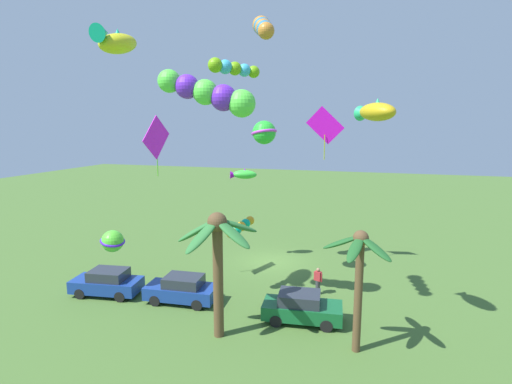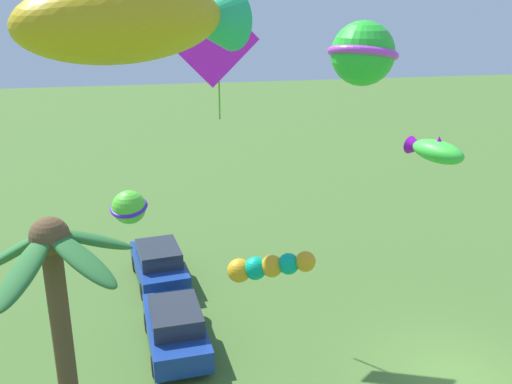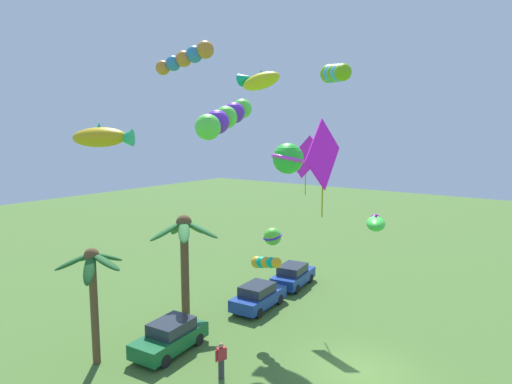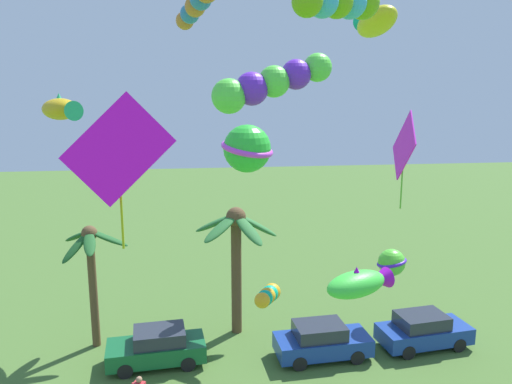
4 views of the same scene
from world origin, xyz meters
name	(u,v)px [view 1 (image 1 of 4)]	position (x,y,z in m)	size (l,w,h in m)	color
ground_plane	(271,262)	(0.00, 0.00, 0.00)	(120.00, 120.00, 0.00)	#476B2D
palm_tree_0	(217,245)	(-0.22, 10.56, 4.36)	(3.89, 3.80, 5.88)	brown
palm_tree_1	(360,262)	(-6.41, 10.06, 4.03)	(2.98, 3.24, 5.40)	brown
parked_car_0	(182,289)	(3.06, 7.84, 0.75)	(4.01, 1.98, 1.51)	navy
parked_car_1	(302,307)	(-3.67, 8.16, 0.75)	(4.04, 2.06, 1.51)	#145B2D
parked_car_2	(107,282)	(7.64, 8.20, 0.75)	(4.09, 2.19, 1.51)	navy
spectator_0	(318,281)	(-4.00, 4.66, 0.81)	(0.52, 0.35, 1.59)	#38383D
kite_tube_0	(263,27)	(-1.77, 8.59, 13.99)	(1.57, 2.84, 1.51)	orange
kite_fish_1	(243,174)	(1.95, 0.35, 6.30)	(2.01, 1.44, 0.78)	#40DC3E
kite_ball_2	(113,241)	(6.42, 9.10, 3.57)	(1.74, 1.74, 1.17)	#55D034
kite_tube_3	(240,227)	(0.45, 5.51, 3.88)	(1.16, 2.18, 0.97)	gold
kite_diamond_4	(156,138)	(5.34, 6.03, 8.96)	(0.30, 2.53, 3.53)	#EE1FE6
kite_tube_5	(232,68)	(1.89, 2.56, 13.19)	(2.78, 2.48, 1.10)	#71B612
kite_fish_6	(116,42)	(5.30, 9.42, 13.62)	(1.40, 3.10, 1.50)	yellow
kite_diamond_7	(325,126)	(-3.63, 0.20, 9.65)	(2.50, 0.44, 3.47)	#E712E3
kite_fish_8	(375,112)	(-6.74, 8.35, 10.26)	(2.12, 2.50, 1.00)	gold
kite_ball_9	(264,133)	(-0.46, 3.63, 9.27)	(2.16, 2.16, 1.40)	green
kite_tube_10	(210,94)	(0.88, 8.53, 11.18)	(4.72, 1.75, 2.30)	#59E943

